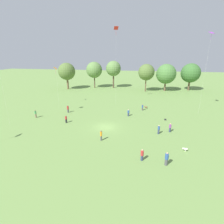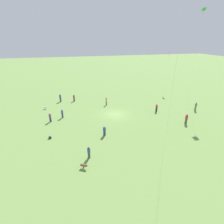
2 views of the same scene
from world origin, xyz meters
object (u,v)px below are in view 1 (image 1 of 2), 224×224
(picnic_bag_0, at_px, (165,120))
(person_6, at_px, (128,113))
(person_2, at_px, (35,114))
(kite_1, at_px, (211,37))
(person_0, at_px, (167,159))
(person_8, at_px, (101,135))
(kite_2, at_px, (116,32))
(dog_0, at_px, (185,149))
(person_5, at_px, (142,107))
(person_4, at_px, (142,155))
(person_3, at_px, (66,119))
(dog_1, at_px, (146,107))
(kite_0, at_px, (56,70))
(person_7, at_px, (159,130))
(person_9, at_px, (68,109))
(person_1, at_px, (170,128))

(picnic_bag_0, bearing_deg, person_6, 171.71)
(person_2, relative_size, picnic_bag_0, 4.40)
(kite_1, bearing_deg, person_0, -99.21)
(person_8, bearing_deg, kite_2, -106.94)
(dog_0, bearing_deg, person_0, 144.58)
(person_5, relative_size, person_6, 1.02)
(person_0, distance_m, person_4, 3.25)
(kite_2, relative_size, picnic_bag_0, 50.00)
(person_6, bearing_deg, person_5, -72.53)
(person_3, xyz_separation_m, dog_1, (16.75, 13.56, -0.38))
(kite_0, bearing_deg, person_3, -113.81)
(person_4, distance_m, person_7, 9.52)
(kite_1, height_order, dog_1, kite_1)
(person_6, bearing_deg, dog_1, -70.49)
(person_0, distance_m, person_9, 28.45)
(person_7, relative_size, picnic_bag_0, 4.21)
(person_5, xyz_separation_m, dog_1, (0.86, 1.88, -0.41))
(person_4, height_order, person_7, person_7)
(kite_2, height_order, picnic_bag_0, kite_2)
(person_1, relative_size, kite_2, 0.08)
(person_5, bearing_deg, picnic_bag_0, -145.47)
(person_2, bearing_deg, picnic_bag_0, -12.59)
(kite_0, relative_size, kite_2, 0.52)
(person_7, distance_m, person_8, 10.78)
(person_6, relative_size, person_8, 0.90)
(person_2, height_order, kite_2, kite_2)
(picnic_bag_0, bearing_deg, person_9, 177.56)
(person_8, relative_size, kite_0, 0.17)
(person_5, bearing_deg, dog_1, -29.81)
(person_7, bearing_deg, kite_2, -40.31)
(person_7, relative_size, person_8, 0.95)
(person_9, xyz_separation_m, kite_0, (-5.16, 5.39, 9.10))
(person_7, relative_size, dog_0, 2.36)
(kite_2, height_order, dog_0, kite_2)
(kite_2, bearing_deg, person_5, 173.83)
(person_1, xyz_separation_m, picnic_bag_0, (-0.22, 6.15, -0.70))
(person_0, xyz_separation_m, person_7, (-0.40, 9.61, -0.08))
(kite_2, bearing_deg, person_4, 130.94)
(person_1, height_order, picnic_bag_0, person_1)
(person_5, bearing_deg, kite_0, 84.29)
(kite_0, bearing_deg, dog_1, -52.56)
(person_3, xyz_separation_m, kite_2, (8.03, 16.25, 18.59))
(person_5, height_order, dog_1, person_5)
(person_1, xyz_separation_m, person_5, (-5.41, 12.37, -0.03))
(person_9, relative_size, kite_2, 0.09)
(person_6, bearing_deg, person_4, 151.42)
(person_8, distance_m, dog_1, 21.33)
(person_4, distance_m, kite_0, 34.39)
(kite_1, relative_size, dog_1, 21.90)
(person_2, bearing_deg, dog_0, -36.27)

